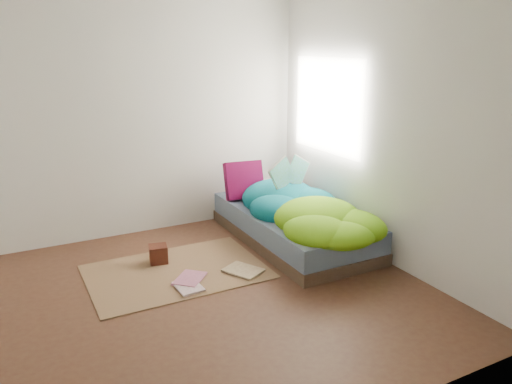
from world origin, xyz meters
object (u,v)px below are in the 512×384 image
(pillow_magenta, at_px, (244,180))
(floor_book_a, at_px, (177,290))
(open_book, at_px, (290,164))
(wooden_box, at_px, (158,254))
(floor_book_b, at_px, (178,277))
(bed, at_px, (293,226))

(pillow_magenta, height_order, floor_book_a, pillow_magenta)
(open_book, xyz_separation_m, wooden_box, (-1.49, -0.03, -0.73))
(open_book, bearing_deg, wooden_box, 168.58)
(wooden_box, distance_m, floor_book_a, 0.65)
(floor_book_b, bearing_deg, pillow_magenta, 83.87)
(wooden_box, xyz_separation_m, floor_book_a, (-0.04, -0.65, -0.07))
(floor_book_b, bearing_deg, wooden_box, 139.51)
(bed, xyz_separation_m, open_book, (0.03, 0.13, 0.65))
(wooden_box, height_order, floor_book_a, wooden_box)
(bed, relative_size, floor_book_a, 7.08)
(pillow_magenta, bearing_deg, wooden_box, -147.37)
(bed, xyz_separation_m, floor_book_b, (-1.41, -0.33, -0.14))
(open_book, distance_m, wooden_box, 1.66)
(bed, distance_m, open_book, 0.67)
(pillow_magenta, height_order, open_book, open_book)
(bed, bearing_deg, floor_book_b, -166.81)
(bed, xyz_separation_m, floor_book_a, (-1.49, -0.54, -0.15))
(bed, distance_m, pillow_magenta, 0.79)
(wooden_box, bearing_deg, floor_book_a, -93.21)
(pillow_magenta, distance_m, floor_book_a, 1.78)
(floor_book_a, bearing_deg, bed, 17.47)
(bed, height_order, floor_book_a, bed)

